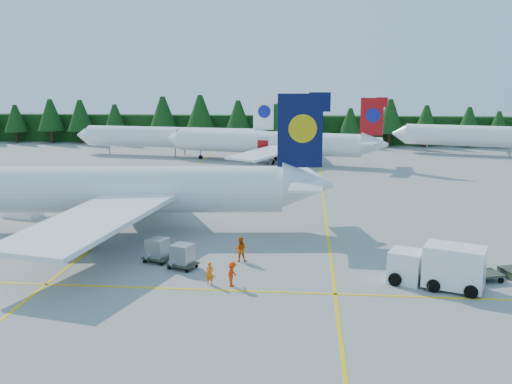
# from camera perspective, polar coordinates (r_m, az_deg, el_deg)

# --- Properties ---
(ground) EXTENTS (320.00, 320.00, 0.00)m
(ground) POSITION_cam_1_polar(r_m,az_deg,el_deg) (44.65, -0.20, -7.10)
(ground) COLOR #9D9E98
(ground) RESTS_ON ground
(taxi_stripe_a) EXTENTS (0.25, 120.00, 0.01)m
(taxi_stripe_a) POSITION_cam_1_polar(r_m,az_deg,el_deg) (66.24, -10.69, -1.14)
(taxi_stripe_a) COLOR yellow
(taxi_stripe_a) RESTS_ON ground
(taxi_stripe_b) EXTENTS (0.25, 120.00, 0.01)m
(taxi_stripe_b) POSITION_cam_1_polar(r_m,az_deg,el_deg) (63.78, 6.88, -1.50)
(taxi_stripe_b) COLOR yellow
(taxi_stripe_b) RESTS_ON ground
(taxi_stripe_cross) EXTENTS (80.00, 0.25, 0.01)m
(taxi_stripe_cross) POSITION_cam_1_polar(r_m,az_deg,el_deg) (39.04, -1.04, -9.88)
(taxi_stripe_cross) COLOR yellow
(taxi_stripe_cross) RESTS_ON ground
(treeline_hedge) EXTENTS (220.00, 4.00, 6.00)m
(treeline_hedge) POSITION_cam_1_polar(r_m,az_deg,el_deg) (124.71, 3.37, 6.27)
(treeline_hedge) COLOR black
(treeline_hedge) RESTS_ON ground
(airliner_navy) EXTENTS (43.76, 35.86, 12.73)m
(airliner_navy) POSITION_cam_1_polar(r_m,az_deg,el_deg) (55.62, -17.59, 0.15)
(airliner_navy) COLOR white
(airliner_navy) RESTS_ON ground
(airliner_red) EXTENTS (37.23, 30.27, 11.00)m
(airliner_red) POSITION_cam_1_polar(r_m,az_deg,el_deg) (96.41, 0.68, 4.95)
(airliner_red) COLOR white
(airliner_red) RESTS_ON ground
(airliner_far_left) EXTENTS (37.83, 8.40, 11.03)m
(airliner_far_left) POSITION_cam_1_polar(r_m,az_deg,el_deg) (105.91, -9.14, 5.48)
(airliner_far_left) COLOR white
(airliner_far_left) RESTS_ON ground
(airliner_far_right) EXTENTS (38.06, 12.71, 11.29)m
(airliner_far_right) POSITION_cam_1_polar(r_m,az_deg,el_deg) (113.34, 22.57, 5.17)
(airliner_far_right) COLOR white
(airliner_far_right) RESTS_ON ground
(airstairs) EXTENTS (4.28, 5.81, 3.51)m
(airstairs) POSITION_cam_1_polar(r_m,az_deg,el_deg) (63.87, -22.18, -1.57)
(airstairs) COLOR white
(airstairs) RESTS_ON ground
(service_truck) EXTENTS (6.67, 4.46, 3.03)m
(service_truck) POSITION_cam_1_polar(r_m,az_deg,el_deg) (41.27, 17.61, -7.04)
(service_truck) COLOR white
(service_truck) RESTS_ON ground
(dolly_train) EXTENTS (9.48, 5.11, 0.16)m
(dolly_train) POSITION_cam_1_polar(r_m,az_deg,el_deg) (43.75, 21.60, -7.62)
(dolly_train) COLOR #323828
(dolly_train) RESTS_ON ground
(uld_pair) EXTENTS (4.74, 3.57, 1.58)m
(uld_pair) POSITION_cam_1_polar(r_m,az_deg,el_deg) (44.31, -8.61, -5.94)
(uld_pair) COLOR #323828
(uld_pair) RESTS_ON ground
(crew_a) EXTENTS (0.65, 0.49, 1.61)m
(crew_a) POSITION_cam_1_polar(r_m,az_deg,el_deg) (40.09, -4.66, -8.12)
(crew_a) COLOR #FF6905
(crew_a) RESTS_ON ground
(crew_b) EXTENTS (1.00, 0.81, 1.95)m
(crew_b) POSITION_cam_1_polar(r_m,az_deg,el_deg) (44.77, -1.57, -5.74)
(crew_b) COLOR #DB5004
(crew_b) RESTS_ON ground
(crew_c) EXTENTS (0.67, 0.83, 1.76)m
(crew_c) POSITION_cam_1_polar(r_m,az_deg,el_deg) (39.61, -2.40, -8.22)
(crew_c) COLOR #FF3805
(crew_c) RESTS_ON ground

